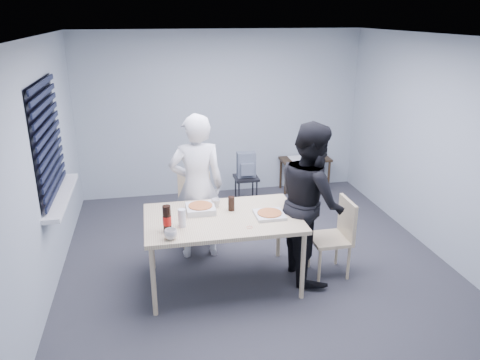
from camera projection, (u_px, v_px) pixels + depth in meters
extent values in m
plane|color=#333238|center=(256.00, 264.00, 5.58)|extent=(5.00, 5.00, 0.00)
plane|color=white|center=(259.00, 37.00, 4.70)|extent=(5.00, 5.00, 0.00)
plane|color=#A2ADB4|center=(221.00, 114.00, 7.44)|extent=(4.50, 0.00, 4.50)
plane|color=#A2ADB4|center=(352.00, 281.00, 2.83)|extent=(4.50, 0.00, 4.50)
plane|color=#A2ADB4|center=(41.00, 173.00, 4.72)|extent=(0.00, 5.00, 5.00)
plane|color=#A2ADB4|center=(442.00, 149.00, 5.55)|extent=(0.00, 5.00, 5.00)
plane|color=black|center=(46.00, 139.00, 5.01)|extent=(0.00, 1.30, 1.30)
cube|color=black|center=(49.00, 139.00, 5.01)|extent=(0.04, 1.30, 1.25)
cube|color=silver|center=(62.00, 196.00, 5.25)|extent=(0.18, 1.42, 0.05)
cube|color=beige|center=(223.00, 219.00, 4.95)|extent=(1.63, 1.03, 0.04)
cylinder|color=beige|center=(153.00, 282.00, 4.52)|extent=(0.05, 0.05, 0.75)
cylinder|color=beige|center=(152.00, 239.00, 5.36)|extent=(0.05, 0.05, 0.75)
cylinder|color=beige|center=(303.00, 266.00, 4.80)|extent=(0.05, 0.05, 0.75)
cylinder|color=beige|center=(279.00, 228.00, 5.64)|extent=(0.05, 0.05, 0.75)
cube|color=beige|center=(196.00, 212.00, 5.97)|extent=(0.42, 0.42, 0.04)
cube|color=beige|center=(194.00, 189.00, 6.07)|extent=(0.42, 0.04, 0.44)
cylinder|color=beige|center=(185.00, 234.00, 5.86)|extent=(0.03, 0.03, 0.41)
cylinder|color=beige|center=(183.00, 223.00, 6.18)|extent=(0.03, 0.03, 0.41)
cylinder|color=beige|center=(212.00, 232.00, 5.92)|extent=(0.03, 0.03, 0.41)
cylinder|color=beige|center=(208.00, 221.00, 6.24)|extent=(0.03, 0.03, 0.41)
cube|color=beige|center=(330.00, 239.00, 5.25)|extent=(0.42, 0.42, 0.04)
cube|color=beige|center=(347.00, 218.00, 5.20)|extent=(0.04, 0.42, 0.44)
cylinder|color=beige|center=(320.00, 266.00, 5.14)|extent=(0.03, 0.03, 0.41)
cylinder|color=beige|center=(309.00, 251.00, 5.45)|extent=(0.03, 0.03, 0.41)
cylinder|color=beige|center=(348.00, 263.00, 5.20)|extent=(0.03, 0.03, 0.41)
cylinder|color=beige|center=(337.00, 248.00, 5.51)|extent=(0.03, 0.03, 0.41)
imported|color=silver|center=(197.00, 187.00, 5.52)|extent=(0.65, 0.42, 1.77)
imported|color=black|center=(311.00, 201.00, 5.10)|extent=(0.47, 0.86, 1.77)
cube|color=#312213|center=(305.00, 159.00, 7.75)|extent=(0.83, 0.37, 0.04)
cylinder|color=#312213|center=(286.00, 179.00, 7.64)|extent=(0.04, 0.04, 0.51)
cylinder|color=#312213|center=(281.00, 174.00, 7.91)|extent=(0.04, 0.04, 0.51)
cylinder|color=#312213|center=(329.00, 176.00, 7.78)|extent=(0.04, 0.04, 0.51)
cylinder|color=#312213|center=(323.00, 171.00, 8.05)|extent=(0.04, 0.04, 0.51)
cube|color=black|center=(246.00, 178.00, 7.07)|extent=(0.35, 0.35, 0.04)
cylinder|color=black|center=(239.00, 197.00, 7.00)|extent=(0.04, 0.04, 0.45)
cylinder|color=black|center=(236.00, 190.00, 7.26)|extent=(0.04, 0.04, 0.45)
cylinder|color=black|center=(257.00, 195.00, 7.05)|extent=(0.04, 0.04, 0.45)
cylinder|color=black|center=(253.00, 189.00, 7.31)|extent=(0.04, 0.04, 0.45)
cube|color=slate|center=(246.00, 165.00, 7.00)|extent=(0.27, 0.14, 0.38)
cube|color=slate|center=(247.00, 170.00, 6.92)|extent=(0.20, 0.05, 0.18)
cube|color=silver|center=(201.00, 210.00, 5.06)|extent=(0.31, 0.31, 0.03)
cube|color=silver|center=(200.00, 207.00, 5.05)|extent=(0.31, 0.31, 0.03)
cylinder|color=#CC7F38|center=(200.00, 206.00, 5.04)|extent=(0.26, 0.26, 0.01)
cube|color=silver|center=(269.00, 215.00, 4.95)|extent=(0.31, 0.31, 0.03)
cylinder|color=#CC7F38|center=(270.00, 213.00, 4.94)|extent=(0.26, 0.26, 0.01)
imported|color=silver|center=(171.00, 234.00, 4.44)|extent=(0.17, 0.17, 0.10)
imported|color=silver|center=(216.00, 203.00, 5.17)|extent=(0.10, 0.10, 0.09)
cylinder|color=black|center=(231.00, 204.00, 5.07)|extent=(0.08, 0.08, 0.16)
cylinder|color=black|center=(167.00, 219.00, 4.56)|extent=(0.08, 0.08, 0.27)
cylinder|color=red|center=(167.00, 220.00, 4.57)|extent=(0.09, 0.09, 0.09)
cylinder|color=silver|center=(182.00, 218.00, 4.68)|extent=(0.09, 0.09, 0.19)
torus|color=red|center=(250.00, 227.00, 4.69)|extent=(0.06, 0.06, 0.00)
cube|color=white|center=(296.00, 158.00, 7.73)|extent=(0.28, 0.35, 0.01)
cube|color=black|center=(318.00, 155.00, 7.80)|extent=(0.16, 0.13, 0.06)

